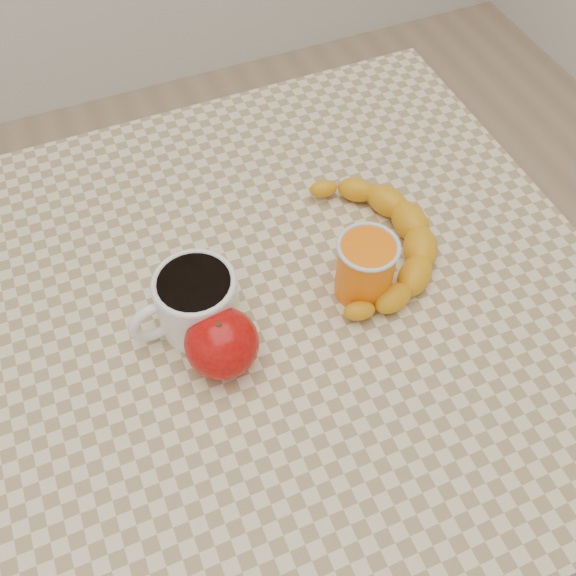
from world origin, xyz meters
name	(u,v)px	position (x,y,z in m)	size (l,w,h in m)	color
ground	(288,493)	(0.00, 0.00, 0.00)	(3.00, 3.00, 0.00)	tan
table	(288,334)	(0.00, 0.00, 0.66)	(0.80, 0.80, 0.75)	beige
coffee_mug	(195,301)	(-0.11, 0.01, 0.79)	(0.14, 0.11, 0.08)	white
orange_juice_glass	(365,268)	(0.09, -0.02, 0.80)	(0.08, 0.08, 0.09)	orange
apple	(222,343)	(-0.10, -0.05, 0.79)	(0.09, 0.09, 0.08)	#8B0407
banana	(373,243)	(0.13, 0.02, 0.77)	(0.28, 0.33, 0.04)	orange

